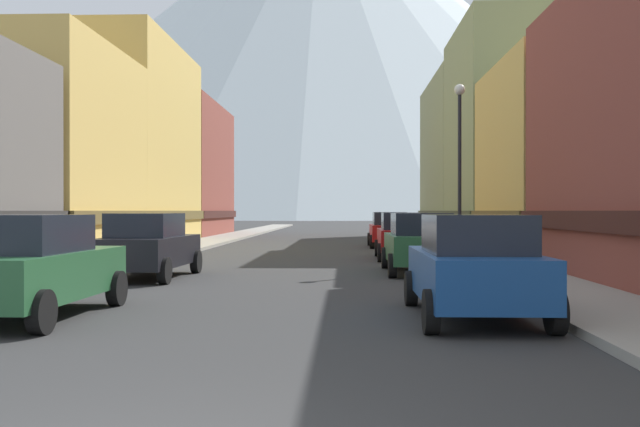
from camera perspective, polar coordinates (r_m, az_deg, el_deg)
sidewalk_left at (r=40.85m, az=-9.06°, el=-2.27°), size 2.50×100.00×0.15m
sidewalk_right at (r=40.36m, az=8.65°, el=-2.30°), size 2.50×100.00×0.15m
storefront_left_2 at (r=31.22m, az=-22.80°, el=4.21°), size 8.24×9.38×8.36m
storefront_left_3 at (r=41.51m, az=-16.85°, el=4.93°), size 8.85×12.36×10.88m
storefront_left_4 at (r=53.96m, az=-12.52°, el=3.14°), size 9.17×13.28×9.53m
storefront_right_2 at (r=30.30m, az=20.18°, el=3.66°), size 7.35×9.11×7.63m
storefront_right_3 at (r=40.20m, az=16.80°, el=5.57°), size 8.91×10.11×11.57m
storefront_right_4 at (r=51.93m, az=13.73°, el=4.00°), size 9.51×13.80×10.90m
car_left_0 at (r=13.39m, az=-21.85°, el=-3.86°), size 2.15×4.44×1.78m
car_left_1 at (r=20.36m, az=-13.39°, el=-2.46°), size 2.20×4.46×1.78m
car_right_0 at (r=12.65m, az=12.03°, el=-4.08°), size 2.06×4.40×1.78m
car_right_1 at (r=21.63m, az=7.86°, el=-2.30°), size 2.08×4.41×1.78m
car_right_2 at (r=27.77m, az=6.56°, el=-1.74°), size 2.10×4.42×1.78m
car_right_3 at (r=36.78m, az=5.45°, el=-1.26°), size 2.07×4.41×1.78m
potted_plant_1 at (r=20.47m, az=-22.88°, el=-3.36°), size 0.55×0.55×0.83m
pedestrian_0 at (r=25.99m, az=-15.57°, el=-1.98°), size 0.36×0.36×1.54m
streetlamp_right at (r=24.31m, az=10.93°, el=5.26°), size 0.36×0.36×5.86m
mountain_backdrop at (r=271.51m, az=0.08°, el=12.59°), size 266.74×266.74×120.03m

